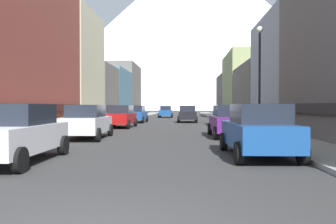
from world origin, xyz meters
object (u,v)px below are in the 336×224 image
object	(u,v)px
car_left_0	(16,133)
car_driving_0	(187,114)
car_right_0	(258,130)
car_right_1	(229,121)
car_driving_1	(166,112)
potted_plant_0	(62,123)
car_left_1	(87,122)
streetlamp_right	(260,64)
car_left_2	(121,116)
potted_plant_1	(268,121)
car_left_3	(136,114)
pedestrian_0	(255,118)

from	to	relation	value
car_left_0	car_driving_0	world-z (taller)	same
car_right_0	car_driving_0	bearing A→B (deg)	95.07
car_right_1	car_driving_1	distance (m)	33.44
potted_plant_0	car_left_1	bearing A→B (deg)	-57.68
car_left_0	streetlamp_right	size ratio (longest dim) A/B	0.76
car_left_2	car_right_1	world-z (taller)	same
car_right_0	car_driving_1	bearing A→B (deg)	97.62
car_left_1	potted_plant_1	size ratio (longest dim) A/B	4.28
potted_plant_0	streetlamp_right	world-z (taller)	streetlamp_right
car_left_3	car_driving_0	bearing A→B (deg)	8.21
car_driving_1	potted_plant_0	bearing A→B (deg)	-100.45
car_driving_0	car_driving_1	size ratio (longest dim) A/B	1.00
potted_plant_0	pedestrian_0	size ratio (longest dim) A/B	0.51
car_left_2	potted_plant_0	size ratio (longest dim) A/B	5.43
car_left_2	car_right_1	bearing A→B (deg)	-46.77
car_left_0	car_right_1	size ratio (longest dim) A/B	1.00
car_right_0	car_driving_0	distance (m)	24.91
car_right_0	car_driving_1	xyz separation A→B (m)	(-5.40, 40.37, 0.00)
car_left_0	car_left_2	size ratio (longest dim) A/B	1.00
car_left_1	car_right_0	bearing A→B (deg)	-38.40
car_left_1	car_left_0	bearing A→B (deg)	-90.03
car_right_1	pedestrian_0	xyz separation A→B (m)	(2.45, 5.21, -0.01)
potted_plant_0	potted_plant_1	world-z (taller)	potted_plant_1
potted_plant_1	pedestrian_0	size ratio (longest dim) A/B	0.65
car_right_1	car_driving_0	bearing A→B (deg)	97.19
car_driving_1	potted_plant_1	world-z (taller)	car_driving_1
car_left_2	streetlamp_right	world-z (taller)	streetlamp_right
pedestrian_0	streetlamp_right	xyz separation A→B (m)	(-0.90, -5.61, 3.10)
car_left_3	streetlamp_right	distance (m)	19.61
potted_plant_1	streetlamp_right	bearing A→B (deg)	-108.10
car_left_1	car_driving_1	bearing A→B (deg)	86.34
car_right_0	potted_plant_1	distance (m)	12.44
car_left_0	car_left_2	bearing A→B (deg)	89.99
car_right_0	potted_plant_0	bearing A→B (deg)	134.26
car_right_1	potted_plant_0	bearing A→B (deg)	161.04
car_driving_0	car_driving_1	distance (m)	15.88
streetlamp_right	car_left_2	bearing A→B (deg)	137.15
car_left_0	car_right_0	world-z (taller)	same
car_left_0	pedestrian_0	xyz separation A→B (m)	(10.05, 14.06, -0.01)
car_right_1	car_driving_1	bearing A→B (deg)	99.30
car_right_0	pedestrian_0	size ratio (longest dim) A/B	2.76
potted_plant_1	potted_plant_0	bearing A→B (deg)	-176.18
car_left_1	car_driving_0	size ratio (longest dim) A/B	1.02
car_left_2	pedestrian_0	world-z (taller)	car_left_2
car_driving_0	streetlamp_right	distance (m)	18.49
car_driving_0	car_left_1	bearing A→B (deg)	-106.03
car_right_0	car_left_2	bearing A→B (deg)	116.18
streetlamp_right	car_right_1	bearing A→B (deg)	165.45
car_right_0	potted_plant_1	world-z (taller)	car_right_0
car_left_1	potted_plant_0	size ratio (longest dim) A/B	5.46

